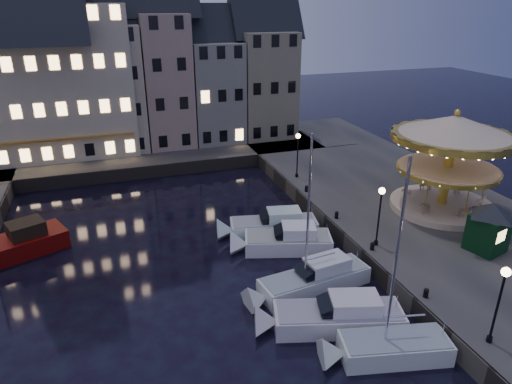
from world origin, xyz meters
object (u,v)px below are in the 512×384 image
object	(u,v)px
bollard_d	(306,188)
ticket_kiosk	(491,219)
motorboat_a	(383,349)
bollard_c	(337,214)
streetlamp_a	(500,295)
motorboat_e	(268,226)
streetlamp_c	(298,149)
streetlamp_d	(449,158)
red_fishing_boat	(9,248)
motorboat_b	(331,317)
streetlamp_b	(380,208)
bollard_a	(426,292)
motorboat_d	(282,242)
bollard_b	(372,246)
motorboat_c	(309,281)
carousel	(452,145)

from	to	relation	value
bollard_d	ticket_kiosk	size ratio (longest dim) A/B	0.15
bollard_d	motorboat_a	size ratio (longest dim) A/B	0.05
bollard_c	bollard_d	size ratio (longest dim) A/B	1.00
streetlamp_a	motorboat_e	distance (m)	17.33
streetlamp_a	streetlamp_c	xyz separation A→B (m)	(0.00, 23.50, 0.00)
streetlamp_d	red_fishing_boat	distance (m)	35.25
red_fishing_boat	motorboat_b	bearing A→B (deg)	-37.86
streetlamp_d	bollard_c	world-z (taller)	streetlamp_d
bollard_c	red_fishing_boat	size ratio (longest dim) A/B	0.07
bollard_c	streetlamp_b	bearing A→B (deg)	-82.41
bollard_a	bollard_d	world-z (taller)	same
motorboat_d	red_fishing_boat	size ratio (longest dim) A/B	0.87
streetlamp_c	motorboat_b	xyz separation A→B (m)	(-6.01, -18.69, -3.38)
streetlamp_a	bollard_c	distance (m)	14.71
streetlamp_c	motorboat_d	size ratio (longest dim) A/B	0.58
streetlamp_c	bollard_b	size ratio (longest dim) A/B	7.32
motorboat_c	ticket_kiosk	world-z (taller)	motorboat_c
streetlamp_a	ticket_kiosk	size ratio (longest dim) A/B	1.09
streetlamp_c	motorboat_a	bearing A→B (deg)	-101.99
streetlamp_a	ticket_kiosk	bearing A→B (deg)	47.95
bollard_d	streetlamp_d	bearing A→B (deg)	-14.15
motorboat_a	motorboat_e	world-z (taller)	motorboat_a
streetlamp_b	ticket_kiosk	world-z (taller)	streetlamp_b
bollard_d	bollard_a	bearing A→B (deg)	-90.00
streetlamp_d	motorboat_e	size ratio (longest dim) A/B	0.54
motorboat_c	red_fishing_boat	size ratio (longest dim) A/B	1.30
bollard_b	motorboat_d	distance (m)	6.33
bollard_d	carousel	world-z (taller)	carousel
bollard_c	ticket_kiosk	xyz separation A→B (m)	(7.02, -7.38, 1.98)
streetlamp_a	motorboat_d	distance (m)	14.93
streetlamp_a	red_fishing_boat	bearing A→B (deg)	141.93
streetlamp_b	carousel	distance (m)	9.13
red_fishing_boat	motorboat_e	bearing A→B (deg)	-7.92
streetlamp_d	motorboat_a	xyz separation A→B (m)	(-15.89, -15.10, -3.48)
streetlamp_b	ticket_kiosk	size ratio (longest dim) A/B	1.09
streetlamp_c	carousel	size ratio (longest dim) A/B	0.46
streetlamp_b	bollard_b	size ratio (longest dim) A/B	7.32
streetlamp_a	bollard_c	bearing A→B (deg)	92.37
motorboat_b	bollard_a	bearing A→B (deg)	-8.54
streetlamp_d	motorboat_e	xyz separation A→B (m)	(-16.82, -0.93, -3.38)
streetlamp_b	bollard_c	size ratio (longest dim) A/B	7.32
bollard_b	bollard_d	world-z (taller)	same
bollard_a	ticket_kiosk	world-z (taller)	ticket_kiosk
red_fishing_boat	carousel	distance (m)	32.80
streetlamp_d	streetlamp_c	bearing A→B (deg)	150.09
streetlamp_c	motorboat_a	world-z (taller)	motorboat_a
streetlamp_b	carousel	xyz separation A→B (m)	(8.09, 3.39, 2.52)
bollard_d	carousel	bearing A→B (deg)	-37.25
motorboat_a	streetlamp_c	bearing A→B (deg)	78.01
bollard_a	motorboat_e	bearing A→B (deg)	112.19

